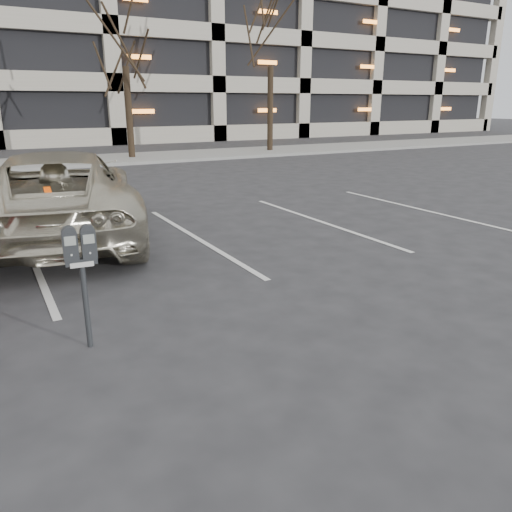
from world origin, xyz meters
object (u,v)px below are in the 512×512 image
(tree_c, at_px, (121,5))
(parking_meter, at_px, (81,257))
(tree_d, at_px, (271,11))
(suv_silver, at_px, (59,195))

(tree_c, xyz_separation_m, parking_meter, (-5.20, -17.13, -5.21))
(tree_d, bearing_deg, suv_silver, -133.39)
(suv_silver, bearing_deg, tree_c, -100.38)
(suv_silver, bearing_deg, parking_meter, 95.04)
(tree_c, height_order, parking_meter, tree_c)
(tree_c, distance_m, suv_silver, 14.35)
(parking_meter, xyz_separation_m, suv_silver, (0.45, 4.70, -0.16))
(parking_meter, relative_size, suv_silver, 0.20)
(parking_meter, bearing_deg, tree_d, 59.44)
(tree_c, bearing_deg, parking_meter, -106.88)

